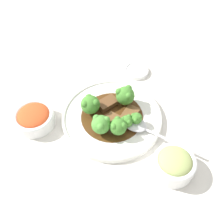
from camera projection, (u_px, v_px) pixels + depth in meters
name	position (u px, v px, depth m)	size (l,w,h in m)	color
ground_plane	(112.00, 119.00, 0.76)	(4.00, 4.00, 0.00)	silver
main_plate	(112.00, 117.00, 0.75)	(0.29, 0.29, 0.02)	white
beef_strip_0	(117.00, 121.00, 0.72)	(0.07, 0.04, 0.01)	brown
beef_strip_1	(104.00, 120.00, 0.73)	(0.05, 0.05, 0.01)	brown
beef_strip_2	(107.00, 103.00, 0.76)	(0.06, 0.07, 0.02)	brown
beef_strip_3	(130.00, 114.00, 0.74)	(0.04, 0.06, 0.01)	brown
broccoli_floret_0	(90.00, 104.00, 0.73)	(0.05, 0.05, 0.06)	#7FA84C
broccoli_floret_1	(136.00, 119.00, 0.71)	(0.03, 0.03, 0.04)	#8EB756
broccoli_floret_2	(127.00, 121.00, 0.70)	(0.03, 0.03, 0.04)	#8EB756
broccoli_floret_3	(118.00, 126.00, 0.69)	(0.05, 0.05, 0.05)	#8EB756
broccoli_floret_4	(101.00, 124.00, 0.69)	(0.05, 0.05, 0.05)	#7FA84C
broccoli_floret_5	(125.00, 95.00, 0.75)	(0.05, 0.05, 0.06)	#8EB756
serving_spoon	(140.00, 126.00, 0.71)	(0.22, 0.06, 0.01)	silver
side_bowl_kimchi	(34.00, 118.00, 0.73)	(0.11, 0.11, 0.05)	white
side_bowl_appetizer	(174.00, 164.00, 0.64)	(0.10, 0.10, 0.06)	white
sauce_dish	(138.00, 71.00, 0.88)	(0.08, 0.08, 0.01)	white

